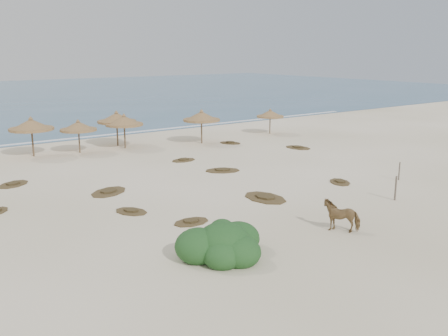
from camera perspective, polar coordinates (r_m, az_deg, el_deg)
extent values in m
plane|color=#FDEAD0|center=(26.10, 3.97, -4.41)|extent=(160.00, 160.00, 0.00)
cube|color=silver|center=(48.43, -16.20, 3.34)|extent=(70.00, 0.60, 0.01)
cylinder|color=brown|center=(40.81, -21.03, 2.85)|extent=(0.13, 0.13, 2.32)
cylinder|color=#976D44|center=(40.66, -21.15, 4.18)|extent=(4.28, 4.28, 0.20)
cone|color=#976D44|center=(40.61, -21.19, 4.68)|extent=(4.13, 4.13, 0.83)
cone|color=#976D44|center=(40.55, -21.25, 5.38)|extent=(0.40, 0.40, 0.24)
cylinder|color=brown|center=(41.13, -16.22, 3.07)|extent=(0.11, 0.11, 2.01)
cylinder|color=#976D44|center=(41.00, -16.30, 4.21)|extent=(3.75, 3.75, 0.17)
cone|color=#976D44|center=(40.95, -16.32, 4.65)|extent=(3.63, 3.63, 0.72)
cone|color=#976D44|center=(40.90, -16.36, 5.24)|extent=(0.34, 0.34, 0.21)
cylinder|color=brown|center=(43.44, -12.10, 3.99)|extent=(0.13, 0.13, 2.26)
cylinder|color=#976D44|center=(43.30, -12.16, 5.21)|extent=(3.84, 3.84, 0.19)
cone|color=#976D44|center=(43.25, -12.18, 5.68)|extent=(3.71, 3.71, 0.81)
cone|color=#976D44|center=(43.19, -12.21, 6.32)|extent=(0.39, 0.39, 0.24)
cylinder|color=brown|center=(42.21, -11.28, 3.70)|extent=(0.12, 0.12, 2.17)
cylinder|color=#976D44|center=(42.07, -11.33, 4.90)|extent=(3.94, 3.94, 0.19)
cone|color=#976D44|center=(42.03, -11.35, 5.36)|extent=(3.81, 3.81, 0.77)
cone|color=#976D44|center=(41.97, -11.38, 5.99)|extent=(0.37, 0.37, 0.23)
cylinder|color=brown|center=(43.64, -2.58, 4.30)|extent=(0.13, 0.13, 2.24)
cylinder|color=#976D44|center=(43.51, -2.59, 5.51)|extent=(4.26, 4.26, 0.19)
cone|color=#976D44|center=(43.46, -2.59, 5.97)|extent=(4.12, 4.12, 0.80)
cone|color=#976D44|center=(43.40, -2.60, 6.60)|extent=(0.38, 0.38, 0.24)
cylinder|color=brown|center=(48.94, 5.27, 5.00)|extent=(0.11, 0.11, 1.85)
cylinder|color=#976D44|center=(48.84, 5.29, 5.89)|extent=(3.19, 3.19, 0.16)
cone|color=#976D44|center=(48.81, 5.30, 6.22)|extent=(3.08, 3.08, 0.66)
cone|color=#976D44|center=(48.76, 5.31, 6.69)|extent=(0.32, 0.32, 0.19)
imported|color=olive|center=(23.15, 13.30, -5.26)|extent=(1.62, 1.76, 1.40)
cylinder|color=brown|center=(28.49, 19.03, -2.20)|extent=(0.11, 0.11, 1.34)
cylinder|color=brown|center=(33.01, 19.40, -0.34)|extent=(0.11, 0.11, 1.16)
ellipsoid|color=#265424|center=(19.63, -0.06, -8.59)|extent=(2.19, 2.19, 1.64)
ellipsoid|color=#265424|center=(20.47, 1.64, -8.00)|extent=(1.75, 1.75, 1.31)
ellipsoid|color=#265424|center=(19.53, -2.93, -8.91)|extent=(1.86, 1.86, 1.39)
ellipsoid|color=#265424|center=(19.25, 1.83, -9.59)|extent=(1.64, 1.64, 1.23)
ellipsoid|color=#265424|center=(19.06, -0.17, -9.90)|extent=(1.53, 1.53, 1.15)
ellipsoid|color=#265424|center=(20.81, -0.19, -7.94)|extent=(1.31, 1.31, 0.98)
ellipsoid|color=#265424|center=(20.09, -0.22, -6.91)|extent=(0.98, 0.98, 0.74)
ellipsoid|color=#265424|center=(19.38, -1.05, -7.51)|extent=(0.87, 0.87, 0.66)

